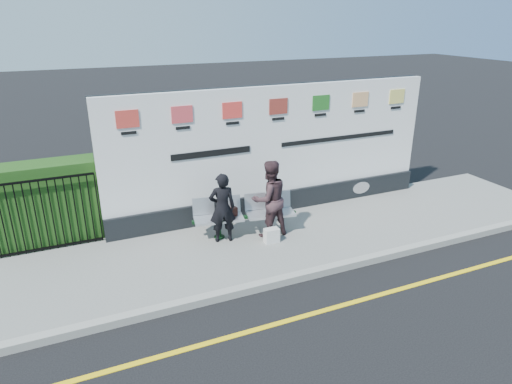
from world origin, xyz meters
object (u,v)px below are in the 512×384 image
bench (245,225)px  woman_left (222,208)px  woman_right (269,199)px  billboard (276,159)px

bench → woman_left: bearing=-162.1°
bench → woman_right: 0.80m
billboard → bench: (-1.18, -0.95, -1.07)m
bench → billboard: bearing=48.8°
billboard → woman_right: size_ratio=4.76×
billboard → bench: 1.85m
bench → woman_left: woman_left is taller
bench → woman_left: size_ratio=1.45×
woman_left → bench: bearing=-162.0°
woman_left → woman_right: 1.02m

